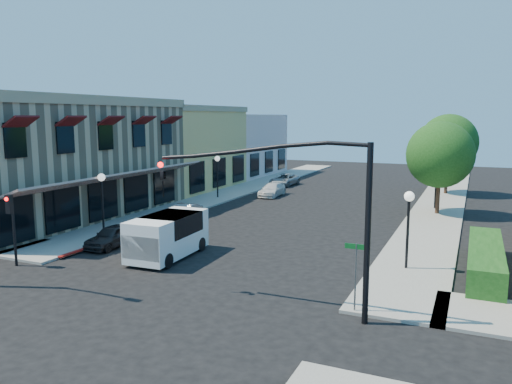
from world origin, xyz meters
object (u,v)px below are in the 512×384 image
at_px(white_van, 167,233).
at_px(parked_car_c, 272,190).
at_px(lamppost_left_near, 102,188).
at_px(parked_car_d, 284,180).
at_px(street_tree_a, 440,155).
at_px(street_tree_b, 448,143).
at_px(lamppost_left_far, 217,166).
at_px(secondary_signal, 11,217).
at_px(parked_car_a, 112,236).
at_px(signal_mast_arm, 305,198).
at_px(lamppost_right_near, 409,210).
at_px(lamppost_right_far, 436,173).
at_px(parked_car_b, 184,213).
at_px(street_name_sign, 356,266).

height_order(white_van, parked_car_c, white_van).
xyz_separation_m(lamppost_left_near, parked_car_d, (2.30, 23.70, -2.16)).
bearing_deg(street_tree_a, parked_car_d, 147.11).
xyz_separation_m(street_tree_b, white_van, (-11.20, -26.53, -3.34)).
distance_m(white_van, parked_car_c, 19.69).
relative_size(street_tree_b, parked_car_c, 1.84).
relative_size(lamppost_left_far, parked_car_d, 0.86).
bearing_deg(white_van, secondary_signal, -144.05).
xyz_separation_m(secondary_signal, parked_car_a, (1.80, 4.59, -1.74)).
height_order(signal_mast_arm, secondary_signal, signal_mast_arm).
bearing_deg(lamppost_right_near, lamppost_right_far, 90.00).
bearing_deg(lamppost_left_near, parked_car_b, 65.37).
xyz_separation_m(secondary_signal, lamppost_left_near, (-0.50, 6.59, 0.42)).
bearing_deg(street_name_sign, street_tree_b, 87.50).
bearing_deg(street_tree_a, parked_car_a, -133.15).
distance_m(lamppost_left_near, parked_car_b, 5.93).
bearing_deg(parked_car_a, lamppost_right_far, 50.72).
height_order(street_tree_a, lamppost_left_far, street_tree_a).
relative_size(signal_mast_arm, parked_car_c, 2.10).
bearing_deg(street_tree_b, parked_car_a, -119.98).
relative_size(street_tree_a, lamppost_left_far, 1.82).
relative_size(secondary_signal, parked_car_b, 0.98).
height_order(signal_mast_arm, parked_car_a, signal_mast_arm).
relative_size(signal_mast_arm, lamppost_right_near, 2.24).
bearing_deg(lamppost_right_far, lamppost_left_far, -173.29).
xyz_separation_m(lamppost_right_near, parked_car_c, (-13.30, 17.00, -2.18)).
bearing_deg(parked_car_b, lamppost_right_near, -22.71).
distance_m(lamppost_left_far, parked_car_b, 9.53).
height_order(lamppost_right_far, parked_car_b, lamppost_right_far).
distance_m(lamppost_left_near, parked_car_c, 17.53).
relative_size(lamppost_left_far, parked_car_b, 1.06).
bearing_deg(parked_car_c, parked_car_d, 100.27).
xyz_separation_m(signal_mast_arm, parked_car_c, (-10.66, 23.50, -3.53)).
bearing_deg(parked_car_d, secondary_signal, -90.42).
height_order(street_name_sign, parked_car_b, street_name_sign).
xyz_separation_m(lamppost_right_far, parked_car_b, (-14.70, -10.98, -2.18)).
height_order(street_name_sign, parked_car_a, street_name_sign).
bearing_deg(lamppost_left_near, lamppost_right_near, 0.00).
distance_m(lamppost_right_near, parked_car_b, 15.68).
relative_size(lamppost_right_far, parked_car_b, 1.06).
xyz_separation_m(street_tree_a, street_name_sign, (-1.30, -19.80, -2.50)).
relative_size(lamppost_left_near, lamppost_right_near, 1.00).
xyz_separation_m(white_van, parked_car_c, (-2.40, 19.53, -0.65)).
xyz_separation_m(secondary_signal, white_van, (5.60, 4.06, -1.12)).
bearing_deg(street_name_sign, lamppost_left_far, 128.94).
bearing_deg(lamppost_left_far, lamppost_right_near, -39.47).
distance_m(street_tree_b, secondary_signal, 34.97).
bearing_deg(lamppost_left_far, parked_car_d, 76.66).
bearing_deg(street_tree_a, parked_car_b, -149.08).
distance_m(street_tree_b, lamppost_right_far, 8.21).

